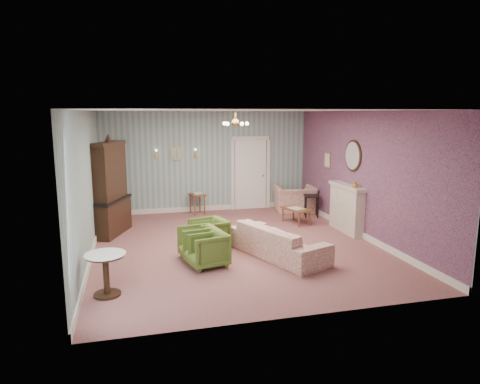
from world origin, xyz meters
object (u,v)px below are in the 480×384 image
object	(u,v)px
olive_chair_b	(199,242)
sofa_chintz	(278,236)
olive_chair_a	(206,247)
side_table_black	(311,206)
wingback_chair	(295,195)
pedestal_table	(106,274)
fireplace	(346,208)
olive_chair_c	(209,233)
dresser	(110,186)
coffee_table	(296,216)

from	to	relation	value
olive_chair_b	sofa_chintz	bearing A→B (deg)	71.37
olive_chair_a	side_table_black	size ratio (longest dim) A/B	1.18
olive_chair_b	wingback_chair	size ratio (longest dim) A/B	0.63
sofa_chintz	wingback_chair	xyz separation A→B (m)	(1.81, 3.70, 0.07)
olive_chair_a	olive_chair_b	bearing A→B (deg)	176.06
olive_chair_b	pedestal_table	xyz separation A→B (m)	(-1.69, -1.33, -0.01)
olive_chair_b	fireplace	xyz separation A→B (m)	(3.78, 1.15, 0.22)
olive_chair_c	sofa_chintz	distance (m)	1.52
dresser	coffee_table	size ratio (longest dim) A/B	2.92
dresser	fireplace	size ratio (longest dim) A/B	1.67
olive_chair_b	wingback_chair	xyz separation A→B (m)	(3.37, 3.49, 0.14)
olive_chair_b	wingback_chair	world-z (taller)	wingback_chair
olive_chair_b	coffee_table	xyz separation A→B (m)	(2.89, 2.17, -0.16)
sofa_chintz	coffee_table	world-z (taller)	sofa_chintz
olive_chair_a	olive_chair_c	distance (m)	1.05
olive_chair_b	olive_chair_a	bearing A→B (deg)	-1.59
olive_chair_a	wingback_chair	size ratio (longest dim) A/B	0.63
pedestal_table	olive_chair_b	bearing A→B (deg)	38.20
olive_chair_c	coffee_table	world-z (taller)	olive_chair_c
sofa_chintz	dresser	size ratio (longest dim) A/B	0.95
pedestal_table	olive_chair_c	bearing A→B (deg)	44.50
dresser	side_table_black	bearing A→B (deg)	26.17
wingback_chair	fireplace	distance (m)	2.38
olive_chair_b	pedestal_table	distance (m)	2.15
sofa_chintz	fireplace	size ratio (longest dim) A/B	1.58
olive_chair_b	coffee_table	bearing A→B (deg)	115.87
coffee_table	side_table_black	world-z (taller)	side_table_black
side_table_black	olive_chair_a	bearing A→B (deg)	-138.15
sofa_chintz	side_table_black	distance (m)	3.57
olive_chair_c	pedestal_table	xyz separation A→B (m)	(-1.99, -1.96, -0.01)
fireplace	sofa_chintz	bearing A→B (deg)	-148.52
olive_chair_b	coffee_table	size ratio (longest dim) A/B	0.90
olive_chair_a	pedestal_table	distance (m)	1.99
dresser	coffee_table	xyz separation A→B (m)	(4.63, -0.16, -0.96)
side_table_black	wingback_chair	bearing A→B (deg)	104.42
olive_chair_c	side_table_black	bearing A→B (deg)	107.29
olive_chair_c	dresser	xyz separation A→B (m)	(-2.04, 1.70, 0.81)
olive_chair_a	wingback_chair	bearing A→B (deg)	126.20
olive_chair_b	wingback_chair	bearing A→B (deg)	124.94
olive_chair_c	wingback_chair	distance (m)	4.20
fireplace	side_table_black	size ratio (longest dim) A/B	2.27
wingback_chair	dresser	size ratio (longest dim) A/B	0.49
wingback_chair	pedestal_table	distance (m)	6.99
fireplace	coffee_table	world-z (taller)	fireplace
olive_chair_a	olive_chair_b	world-z (taller)	olive_chair_a
coffee_table	pedestal_table	xyz separation A→B (m)	(-4.58, -3.50, 0.14)
olive_chair_a	olive_chair_c	xyz separation A→B (m)	(0.24, 1.02, -0.01)
olive_chair_c	pedestal_table	size ratio (longest dim) A/B	1.02
coffee_table	side_table_black	size ratio (longest dim) A/B	1.30
sofa_chintz	coffee_table	bearing A→B (deg)	-50.92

